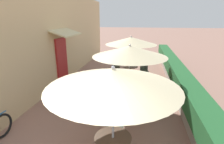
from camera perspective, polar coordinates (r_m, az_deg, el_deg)
cafe_facade_wall at (r=8.75m, az=-15.93°, el=10.95°), size 0.98×13.65×4.20m
planter_hedge at (r=8.37m, az=19.96°, el=-0.57°), size 0.60×12.65×1.01m
patio_umbrella_near at (r=3.02m, az=0.35°, el=-1.90°), size 2.36×2.36×2.16m
cafe_chair_near_right at (r=4.30m, az=0.02°, el=-17.04°), size 0.44×0.44×0.87m
patio_table_mid at (r=5.96m, az=5.39°, el=-6.89°), size 0.73×0.73×0.73m
patio_umbrella_mid at (r=5.53m, az=5.80°, el=6.79°), size 2.36×2.36×2.16m
cafe_chair_mid_left at (r=5.67m, az=-0.96°, el=-8.09°), size 0.54×0.54×0.87m
cafe_chair_mid_right at (r=5.66m, az=11.60°, el=-8.51°), size 0.55×0.55×0.87m
seated_patron_mid_right at (r=5.50m, az=11.10°, el=-7.30°), size 0.48×0.51×1.25m
cafe_chair_mid_back at (r=6.61m, az=5.51°, el=-4.40°), size 0.42×0.42×0.87m
coffee_cup_mid at (r=5.75m, az=6.76°, el=-5.02°), size 0.07×0.07×0.09m
patio_table_far at (r=8.46m, az=5.92°, el=0.43°), size 0.73×0.73×0.73m
patio_umbrella_far at (r=8.17m, az=6.23°, el=10.10°), size 2.36×2.36×2.16m
cafe_chair_far_left at (r=8.33m, az=1.18°, el=0.25°), size 0.47×0.47×0.87m
cafe_chair_far_right at (r=8.65m, az=10.49°, el=0.61°), size 0.47×0.47×0.87m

